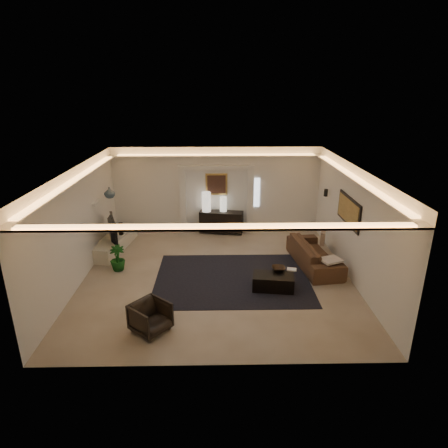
{
  "coord_description": "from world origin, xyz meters",
  "views": [
    {
      "loc": [
        0.01,
        -9.16,
        4.76
      ],
      "look_at": [
        0.2,
        0.6,
        1.25
      ],
      "focal_mm": 30.66,
      "sensor_mm": 36.0,
      "label": 1
    }
  ],
  "objects_px": {
    "console": "(221,222)",
    "sofa": "(314,254)",
    "armchair": "(150,317)",
    "coffee_table": "(273,282)"
  },
  "relations": [
    {
      "from": "console",
      "to": "sofa",
      "type": "relative_size",
      "value": 0.63
    },
    {
      "from": "coffee_table",
      "to": "console",
      "type": "bearing_deg",
      "value": 115.2
    },
    {
      "from": "armchair",
      "to": "console",
      "type": "bearing_deg",
      "value": 25.26
    },
    {
      "from": "console",
      "to": "coffee_table",
      "type": "distance_m",
      "value": 4.14
    },
    {
      "from": "sofa",
      "to": "console",
      "type": "bearing_deg",
      "value": 37.58
    },
    {
      "from": "coffee_table",
      "to": "armchair",
      "type": "relative_size",
      "value": 1.43
    },
    {
      "from": "console",
      "to": "coffee_table",
      "type": "xyz_separation_m",
      "value": [
        1.23,
        -3.94,
        -0.2
      ]
    },
    {
      "from": "console",
      "to": "armchair",
      "type": "bearing_deg",
      "value": -95.36
    },
    {
      "from": "coffee_table",
      "to": "sofa",
      "type": "bearing_deg",
      "value": 52.77
    },
    {
      "from": "console",
      "to": "coffee_table",
      "type": "height_order",
      "value": "console"
    }
  ]
}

